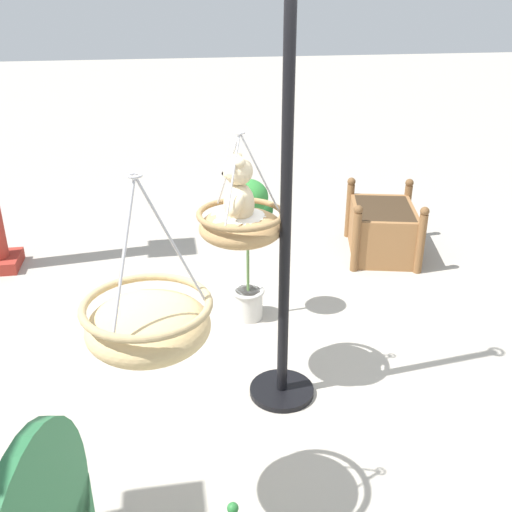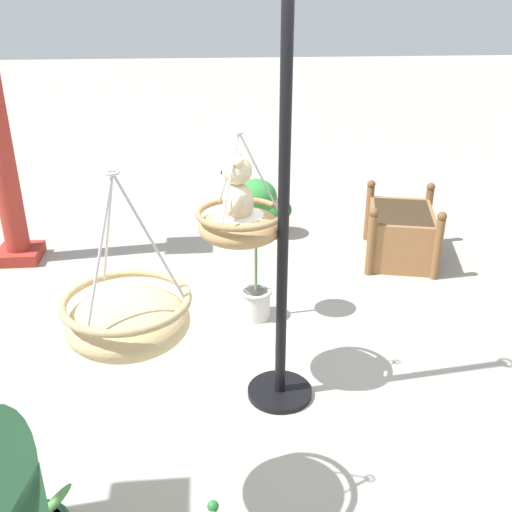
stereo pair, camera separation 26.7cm
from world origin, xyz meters
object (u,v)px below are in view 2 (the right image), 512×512
(hanging_basket_with_teddy, at_px, (240,225))
(teddy_bear, at_px, (236,195))
(potted_plant_bushy_green, at_px, (256,240))
(hanging_basket_left_high, at_px, (128,319))
(wooden_planter_box, at_px, (400,233))
(display_pole_central, at_px, (282,285))
(potted_plant_fern_front, at_px, (274,215))

(hanging_basket_with_teddy, xyz_separation_m, teddy_bear, (0.00, 0.02, 0.20))
(potted_plant_bushy_green, bearing_deg, teddy_bear, 167.48)
(teddy_bear, xyz_separation_m, hanging_basket_left_high, (-1.11, 0.54, -0.18))
(hanging_basket_with_teddy, bearing_deg, wooden_planter_box, -41.53)
(display_pole_central, height_order, potted_plant_bushy_green, display_pole_central)
(potted_plant_fern_front, bearing_deg, hanging_basket_left_high, 163.95)
(hanging_basket_with_teddy, xyz_separation_m, potted_plant_fern_front, (2.66, -0.52, -0.97))
(display_pole_central, xyz_separation_m, hanging_basket_with_teddy, (0.15, 0.25, 0.36))
(display_pole_central, relative_size, hanging_basket_with_teddy, 3.78)
(wooden_planter_box, bearing_deg, display_pole_central, 144.87)
(display_pole_central, height_order, wooden_planter_box, display_pole_central)
(display_pole_central, distance_m, hanging_basket_with_teddy, 0.46)
(hanging_basket_with_teddy, bearing_deg, potted_plant_bushy_green, -11.15)
(teddy_bear, bearing_deg, potted_plant_bushy_green, -12.52)
(hanging_basket_with_teddy, relative_size, wooden_planter_box, 0.66)
(hanging_basket_with_teddy, xyz_separation_m, wooden_planter_box, (1.95, -1.73, -0.93))
(display_pole_central, height_order, hanging_basket_with_teddy, display_pole_central)
(wooden_planter_box, xyz_separation_m, potted_plant_fern_front, (0.71, 1.21, -0.04))
(hanging_basket_left_high, bearing_deg, potted_plant_bushy_green, -20.28)
(teddy_bear, height_order, potted_plant_fern_front, teddy_bear)
(display_pole_central, distance_m, potted_plant_fern_front, 2.89)
(hanging_basket_with_teddy, relative_size, hanging_basket_left_high, 0.86)
(hanging_basket_left_high, height_order, potted_plant_fern_front, hanging_basket_left_high)
(teddy_bear, distance_m, potted_plant_bushy_green, 1.14)
(teddy_bear, distance_m, wooden_planter_box, 2.86)
(hanging_basket_with_teddy, bearing_deg, teddy_bear, 90.00)
(hanging_basket_with_teddy, height_order, hanging_basket_left_high, hanging_basket_left_high)
(display_pole_central, bearing_deg, hanging_basket_left_high, 139.64)
(potted_plant_fern_front, height_order, potted_plant_bushy_green, potted_plant_bushy_green)
(display_pole_central, relative_size, hanging_basket_left_high, 3.26)
(display_pole_central, distance_m, hanging_basket_left_high, 1.31)
(hanging_basket_with_teddy, xyz_separation_m, hanging_basket_left_high, (-1.11, 0.56, 0.01))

